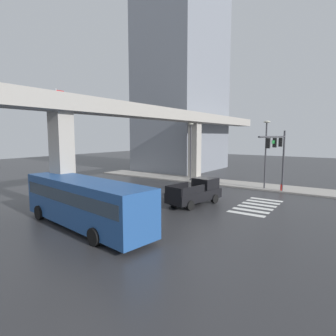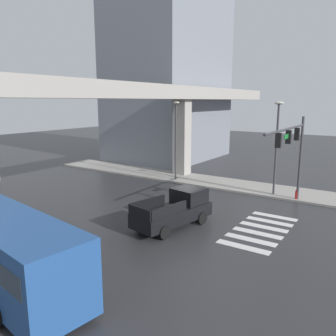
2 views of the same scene
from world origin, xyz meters
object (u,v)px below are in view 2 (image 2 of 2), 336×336
traffic_signal_mast (292,143)px  street_lamp_near_corner (277,138)px  street_lamp_mid_block (176,132)px  pickup_truck (176,210)px  fire_hydrant (297,195)px

traffic_signal_mast → street_lamp_near_corner: street_lamp_near_corner is taller
street_lamp_mid_block → street_lamp_near_corner: bearing=-90.0°
pickup_truck → street_lamp_near_corner: size_ratio=0.74×
street_lamp_near_corner → fire_hydrant: street_lamp_near_corner is taller
pickup_truck → street_lamp_near_corner: (9.64, -2.92, 3.57)m
traffic_signal_mast → street_lamp_near_corner: bearing=31.5°
street_lamp_near_corner → fire_hydrant: bearing=-102.3°
traffic_signal_mast → street_lamp_mid_block: bearing=74.3°
traffic_signal_mast → fire_hydrant: bearing=1.1°
street_lamp_near_corner → street_lamp_mid_block: 9.04m
street_lamp_mid_block → traffic_signal_mast: bearing=-105.7°
street_lamp_near_corner → pickup_truck: bearing=163.1°
street_lamp_near_corner → traffic_signal_mast: bearing=-148.5°
traffic_signal_mast → street_lamp_mid_block: 11.35m
pickup_truck → street_lamp_mid_block: (9.64, 6.12, 3.57)m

